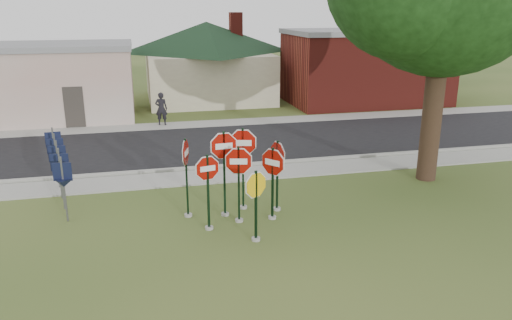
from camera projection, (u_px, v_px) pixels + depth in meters
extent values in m
plane|color=#324A1B|center=(250.00, 240.00, 13.65)|extent=(120.00, 120.00, 0.00)
cube|color=#999991|center=(218.00, 176.00, 18.76)|extent=(60.00, 1.60, 0.06)
cube|color=black|center=(202.00, 145.00, 22.94)|extent=(60.00, 7.00, 0.04)
cube|color=#999991|center=(192.00, 125.00, 26.94)|extent=(60.00, 1.60, 0.06)
cube|color=#999991|center=(214.00, 167.00, 19.67)|extent=(60.00, 0.20, 0.14)
cylinder|color=gray|center=(239.00, 220.00, 14.83)|extent=(0.24, 0.24, 0.08)
cube|color=black|center=(239.00, 185.00, 14.50)|extent=(0.07, 0.06, 2.32)
cylinder|color=white|center=(239.00, 161.00, 14.29)|extent=(1.06, 0.28, 1.09)
cylinder|color=#8D0D05|center=(239.00, 161.00, 14.29)|extent=(0.98, 0.26, 1.01)
cube|color=white|center=(239.00, 161.00, 14.29)|extent=(0.49, 0.13, 0.17)
cylinder|color=gray|center=(256.00, 239.00, 13.63)|extent=(0.24, 0.24, 0.08)
cube|color=black|center=(256.00, 206.00, 13.34)|extent=(0.08, 0.07, 2.01)
cylinder|color=white|center=(256.00, 185.00, 13.17)|extent=(0.87, 0.48, 0.99)
cylinder|color=#E8B60F|center=(256.00, 185.00, 13.17)|extent=(0.81, 0.45, 0.91)
cylinder|color=gray|center=(209.00, 228.00, 14.32)|extent=(0.24, 0.24, 0.08)
cube|color=black|center=(208.00, 193.00, 14.00)|extent=(0.07, 0.06, 2.23)
cylinder|color=white|center=(207.00, 168.00, 13.79)|extent=(0.94, 0.25, 0.97)
cylinder|color=#8D0D05|center=(207.00, 168.00, 13.79)|extent=(0.87, 0.23, 0.89)
cube|color=white|center=(207.00, 168.00, 13.79)|extent=(0.43, 0.12, 0.15)
cylinder|color=gray|center=(272.00, 217.00, 15.03)|extent=(0.24, 0.24, 0.08)
cube|color=black|center=(273.00, 184.00, 14.72)|extent=(0.08, 0.08, 2.22)
cylinder|color=white|center=(273.00, 162.00, 14.52)|extent=(0.71, 0.87, 1.11)
cylinder|color=#8D0D05|center=(273.00, 162.00, 14.52)|extent=(0.66, 0.81, 1.03)
cube|color=white|center=(273.00, 162.00, 14.52)|extent=(0.33, 0.40, 0.18)
cylinder|color=gray|center=(243.00, 207.00, 15.80)|extent=(0.24, 0.24, 0.08)
cube|color=black|center=(243.00, 169.00, 15.43)|extent=(0.07, 0.06, 2.62)
cylinder|color=white|center=(243.00, 143.00, 15.18)|extent=(1.13, 0.31, 1.16)
cylinder|color=#8D0D05|center=(243.00, 143.00, 15.18)|extent=(1.05, 0.29, 1.08)
cube|color=white|center=(243.00, 143.00, 15.18)|extent=(0.52, 0.14, 0.19)
cylinder|color=gray|center=(225.00, 214.00, 15.27)|extent=(0.24, 0.24, 0.08)
cube|color=black|center=(224.00, 174.00, 14.89)|extent=(0.06, 0.05, 2.65)
cylinder|color=white|center=(224.00, 146.00, 14.63)|extent=(1.11, 0.10, 1.11)
cylinder|color=#8D0D05|center=(224.00, 146.00, 14.63)|extent=(1.03, 0.10, 1.03)
cube|color=white|center=(224.00, 146.00, 14.63)|extent=(0.51, 0.05, 0.18)
cylinder|color=gray|center=(277.00, 209.00, 15.67)|extent=(0.24, 0.24, 0.08)
cube|color=black|center=(277.00, 176.00, 15.35)|extent=(0.06, 0.07, 2.26)
cylinder|color=white|center=(278.00, 155.00, 15.15)|extent=(0.31, 1.08, 1.12)
cylinder|color=#8D0D05|center=(278.00, 155.00, 15.15)|extent=(0.29, 1.00, 1.03)
cube|color=white|center=(278.00, 155.00, 15.15)|extent=(0.14, 0.50, 0.18)
cylinder|color=gray|center=(188.00, 215.00, 15.20)|extent=(0.24, 0.24, 0.08)
cube|color=black|center=(187.00, 178.00, 14.85)|extent=(0.07, 0.07, 2.46)
cylinder|color=white|center=(186.00, 152.00, 14.61)|extent=(0.32, 1.03, 1.07)
cylinder|color=#8D0D05|center=(186.00, 152.00, 14.61)|extent=(0.30, 0.95, 0.99)
cube|color=white|center=(186.00, 152.00, 14.61)|extent=(0.15, 0.47, 0.17)
cube|color=#59595E|center=(64.00, 190.00, 14.58)|extent=(0.05, 0.05, 2.00)
cube|color=black|center=(62.00, 172.00, 14.41)|extent=(0.55, 0.13, 0.55)
cone|color=black|center=(64.00, 183.00, 14.52)|extent=(0.65, 0.65, 0.25)
cube|color=#59595E|center=(62.00, 179.00, 15.46)|extent=(0.05, 0.05, 2.00)
cube|color=black|center=(60.00, 162.00, 15.30)|extent=(0.55, 0.09, 0.55)
cone|color=black|center=(61.00, 173.00, 15.40)|extent=(0.62, 0.62, 0.25)
cube|color=#59595E|center=(59.00, 170.00, 16.35)|extent=(0.05, 0.05, 2.00)
cube|color=black|center=(57.00, 154.00, 16.19)|extent=(0.55, 0.05, 0.55)
cone|color=black|center=(58.00, 164.00, 16.29)|extent=(0.58, 0.58, 0.25)
cube|color=#59595E|center=(57.00, 162.00, 17.23)|extent=(0.05, 0.05, 2.00)
cube|color=black|center=(55.00, 146.00, 17.07)|extent=(0.55, 0.05, 0.55)
cone|color=black|center=(56.00, 156.00, 17.17)|extent=(0.58, 0.58, 0.25)
cube|color=#59595E|center=(55.00, 154.00, 18.12)|extent=(0.05, 0.05, 2.00)
cube|color=black|center=(53.00, 139.00, 17.96)|extent=(0.55, 0.09, 0.55)
cone|color=black|center=(54.00, 149.00, 18.06)|extent=(0.62, 0.62, 0.25)
cube|color=#BCB8AE|center=(22.00, 84.00, 27.82)|extent=(12.00, 6.00, 4.00)
cube|color=gray|center=(17.00, 47.00, 27.22)|extent=(12.20, 6.20, 0.30)
cube|color=#332D28|center=(74.00, 108.00, 25.97)|extent=(1.00, 0.10, 2.20)
cube|color=beige|center=(208.00, 76.00, 34.09)|extent=(8.00, 8.00, 3.20)
pyramid|color=black|center=(206.00, 22.00, 33.03)|extent=(11.60, 11.60, 2.00)
cube|color=maroon|center=(236.00, 25.00, 33.53)|extent=(0.80, 0.80, 1.60)
cube|color=maroon|center=(366.00, 68.00, 32.85)|extent=(10.00, 6.00, 4.50)
cube|color=gray|center=(368.00, 32.00, 32.16)|extent=(10.20, 6.20, 0.30)
cube|color=white|center=(356.00, 69.00, 29.56)|extent=(2.00, 0.08, 0.90)
cylinder|color=black|center=(433.00, 103.00, 17.72)|extent=(0.70, 0.70, 5.72)
cylinder|color=black|center=(436.00, 58.00, 42.11)|extent=(0.50, 0.50, 4.00)
sphere|color=black|center=(441.00, 14.00, 41.05)|extent=(5.60, 5.60, 5.60)
imported|color=black|center=(161.00, 109.00, 26.55)|extent=(0.72, 0.55, 1.76)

